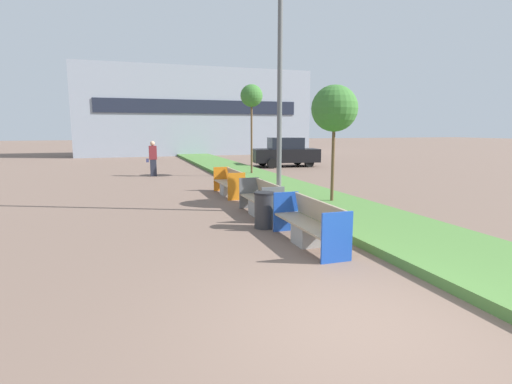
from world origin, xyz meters
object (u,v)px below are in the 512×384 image
Objects in this scene: bench_blue_frame at (310,227)px; bench_orange_frame at (230,185)px; bench_grey_frame at (261,202)px; pedestrian_walking at (153,158)px; street_lamp_post at (280,60)px; sapling_tree_near at (334,109)px; parked_car_distant at (285,152)px; sapling_tree_far at (252,97)px; litter_bin at (264,210)px.

bench_blue_frame is 6.70m from bench_orange_frame.
pedestrian_walking is (-2.24, 10.54, 0.55)m from bench_grey_frame.
sapling_tree_near is (1.92, 0.31, -1.29)m from street_lamp_post.
parked_car_distant is at bearing 73.85° from sapling_tree_near.
sapling_tree_far is (2.53, 5.27, 3.61)m from bench_orange_frame.
bench_blue_frame is 0.56× the size of parked_car_distant.
bench_blue_frame is 1.09× the size of bench_orange_frame.
parked_car_distant is at bearing 57.41° from bench_orange_frame.
litter_bin is at bearing -146.16° from sapling_tree_near.
sapling_tree_near reaches higher than parked_car_distant.
bench_grey_frame is at bearing -78.01° from pedestrian_walking.
litter_bin is at bearing -94.87° from bench_orange_frame.
litter_bin is 11.31m from sapling_tree_far.
sapling_tree_near is at bearing 55.11° from bench_blue_frame.
street_lamp_post is 8.87m from sapling_tree_far.
sapling_tree_near is at bearing 33.84° from litter_bin.
pedestrian_walking is (-4.77, 10.03, -2.09)m from sapling_tree_near.
parked_car_distant is at bearing 18.34° from pedestrian_walking.
bench_grey_frame is 3.59m from bench_orange_frame.
sapling_tree_near is (2.53, 3.62, 2.64)m from bench_blue_frame.
bench_grey_frame is at bearing -105.94° from sapling_tree_far.
parked_car_distant is (6.24, 16.46, 0.54)m from bench_blue_frame.
pedestrian_walking reaches higher than bench_grey_frame.
sapling_tree_far is 2.55× the size of pedestrian_walking.
sapling_tree_near is at bearing -98.45° from parked_car_distant.
pedestrian_walking is at bearing 98.57° from litter_bin.
street_lamp_post reaches higher than sapling_tree_near.
sapling_tree_far is at bearing 64.37° from bench_orange_frame.
litter_bin is 4.39m from sapling_tree_near.
pedestrian_walking is at bearing 99.33° from bench_blue_frame.
sapling_tree_far is at bearing 77.50° from street_lamp_post.
parked_car_distant is (6.68, 14.83, 0.47)m from litter_bin.
bench_grey_frame is 2.37× the size of litter_bin.
pedestrian_walking is 8.94m from parked_car_distant.
sapling_tree_far is (2.53, 11.96, 3.61)m from bench_blue_frame.
bench_blue_frame is at bearing -100.39° from street_lamp_post.
litter_bin is (-0.43, -5.06, 0.07)m from bench_orange_frame.
litter_bin is (-0.43, -1.47, 0.08)m from bench_grey_frame.
parked_car_distant is at bearing 50.43° from sapling_tree_far.
litter_bin is 16.27m from parked_car_distant.
bench_orange_frame is at bearing 100.23° from street_lamp_post.
sapling_tree_near is 0.85× the size of parked_car_distant.
bench_orange_frame is 0.29× the size of street_lamp_post.
bench_orange_frame is 5.22m from street_lamp_post.
sapling_tree_near is 0.81× the size of sapling_tree_far.
street_lamp_post is (0.61, 3.31, 3.93)m from bench_blue_frame.
parked_car_distant is at bearing 64.93° from bench_grey_frame.
pedestrian_walking is (-2.85, 10.34, -3.38)m from street_lamp_post.
sapling_tree_far reaches higher than bench_grey_frame.
sapling_tree_far is (1.92, 8.65, -0.32)m from street_lamp_post.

